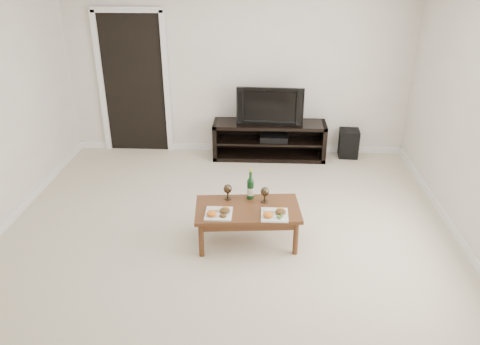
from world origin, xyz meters
name	(u,v)px	position (x,y,z in m)	size (l,w,h in m)	color
floor	(225,252)	(0.00, 0.00, 0.00)	(5.50, 5.50, 0.00)	beige
back_wall	(238,67)	(0.00, 2.77, 1.30)	(5.00, 0.04, 2.60)	white
doorway	(134,85)	(-1.55, 2.73, 1.02)	(0.90, 0.02, 2.05)	black
media_console	(269,140)	(0.47, 2.50, 0.28)	(1.65, 0.45, 0.55)	black
television	(270,105)	(0.47, 2.50, 0.83)	(0.96, 0.13, 0.55)	black
av_receiver	(274,137)	(0.54, 2.48, 0.33)	(0.40, 0.30, 0.08)	black
subwoofer	(349,143)	(1.67, 2.60, 0.21)	(0.28, 0.28, 0.42)	black
coffee_table	(247,225)	(0.23, 0.21, 0.21)	(1.08, 0.59, 0.42)	#592D18
plate_left	(219,212)	(-0.06, 0.05, 0.45)	(0.27, 0.27, 0.07)	white
plate_right	(275,213)	(0.51, 0.06, 0.45)	(0.27, 0.27, 0.07)	white
wine_bottle	(250,184)	(0.25, 0.42, 0.59)	(0.07, 0.07, 0.35)	#0E3414
goblet_left	(228,192)	(0.01, 0.39, 0.51)	(0.09, 0.09, 0.17)	#3B2F20
goblet_right	(265,195)	(0.41, 0.34, 0.51)	(0.09, 0.09, 0.17)	#3B2F20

